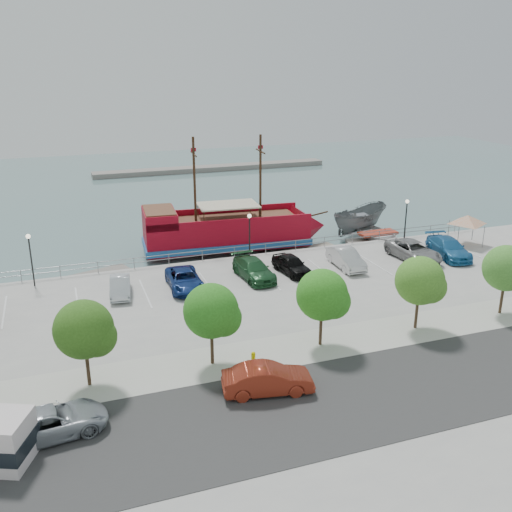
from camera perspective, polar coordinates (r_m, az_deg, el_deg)
name	(u,v)px	position (r m, az deg, el deg)	size (l,w,h in m)	color
ground	(276,298)	(45.49, 2.04, -4.21)	(160.00, 160.00, 0.00)	slate
land_slab	(442,458)	(29.43, 18.10, -18.65)	(100.00, 58.00, 1.20)	#9C9A98
street	(385,391)	(32.38, 12.79, -13.03)	(100.00, 8.00, 0.04)	#373737
sidewalk	(334,342)	(36.85, 7.84, -8.51)	(100.00, 4.00, 0.05)	#B3B2A6
seawall_railing	(245,251)	(51.80, -1.11, 0.55)	(50.00, 0.06, 1.00)	gray
far_shore	(213,168)	(98.79, -4.36, 8.75)	(40.00, 3.00, 0.80)	gray
pirate_ship	(240,231)	(56.33, -1.65, 2.55)	(18.84, 6.47, 11.77)	maroon
patrol_boat	(360,222)	(62.34, 10.31, 3.38)	(2.82, 7.49, 2.90)	slate
speedboat	(378,237)	(60.00, 12.06, 1.86)	(4.57, 6.40, 1.33)	silver
dock_west	(90,277)	(51.21, -16.30, -2.04)	(7.05, 2.01, 0.40)	gray
dock_mid	(305,252)	(55.77, 4.90, 0.41)	(7.00, 2.00, 0.40)	gray
dock_east	(381,243)	(59.70, 12.43, 1.29)	(7.09, 2.02, 0.40)	gray
canopy_tent	(468,215)	(58.24, 20.44, 3.84)	(4.95, 4.95, 3.31)	slate
street_van	(52,422)	(29.69, -19.72, -15.36)	(2.40, 5.20, 1.44)	#929AA2
street_sedan	(268,379)	(31.11, 1.18, -12.22)	(1.70, 4.87, 1.60)	maroon
fire_hydrant	(253,357)	(33.96, -0.27, -10.08)	(0.26, 0.26, 0.76)	#CCC100
lamp_post_left	(30,251)	(47.48, -21.66, 0.49)	(0.36, 0.36, 4.28)	black
lamp_post_mid	(250,229)	(49.90, -0.65, 2.73)	(0.36, 0.36, 4.28)	black
lamp_post_right	(406,213)	(56.95, 14.79, 4.16)	(0.36, 0.36, 4.28)	black
tree_b	(87,331)	(31.81, -16.56, -7.22)	(3.30, 3.20, 5.00)	#473321
tree_c	(214,313)	(32.72, -4.23, -5.67)	(3.30, 3.20, 5.00)	#473321
tree_d	(325,296)	(35.03, 6.89, -4.04)	(3.30, 3.20, 5.00)	#473321
tree_e	(422,282)	(38.50, 16.29, -2.53)	(3.30, 3.20, 5.00)	#473321
tree_f	(509,270)	(42.83, 23.94, -1.25)	(3.30, 3.20, 5.00)	#473321
parked_car_b	(120,286)	(44.43, -13.43, -2.97)	(1.48, 4.23, 1.39)	silver
parked_car_c	(185,280)	(44.75, -7.16, -2.36)	(2.45, 5.31, 1.47)	navy
parked_car_d	(254,269)	(46.42, -0.23, -1.34)	(2.20, 5.41, 1.57)	#20542C
parked_car_e	(292,264)	(47.65, 3.58, -0.85)	(1.81, 4.49, 1.53)	black
parked_car_f	(346,258)	(49.48, 9.00, -0.24)	(1.71, 4.91, 1.62)	silver
parked_car_g	(413,251)	(52.72, 15.48, 0.51)	(2.72, 5.90, 1.64)	gray
parked_car_h	(449,248)	(54.38, 18.70, 0.77)	(2.35, 5.78, 1.68)	#236AA4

